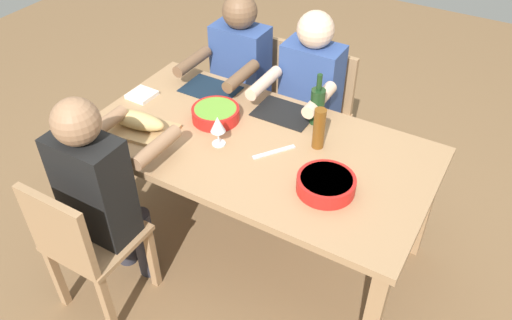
# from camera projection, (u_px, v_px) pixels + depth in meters

# --- Properties ---
(ground_plane) EXTENTS (8.00, 8.00, 0.00)m
(ground_plane) POSITION_uv_depth(u_px,v_px,m) (256.00, 241.00, 3.05)
(ground_plane) COLOR brown
(dining_table) EXTENTS (1.78, 0.94, 0.74)m
(dining_table) POSITION_uv_depth(u_px,v_px,m) (256.00, 156.00, 2.64)
(dining_table) COLOR #A87F56
(dining_table) RESTS_ON ground_plane
(chair_near_center) EXTENTS (0.40, 0.40, 0.85)m
(chair_near_center) POSITION_uv_depth(u_px,v_px,m) (318.00, 110.00, 3.27)
(chair_near_center) COLOR #A87F56
(chair_near_center) RESTS_ON ground_plane
(diner_near_center) EXTENTS (0.41, 0.53, 1.20)m
(diner_near_center) POSITION_uv_depth(u_px,v_px,m) (308.00, 95.00, 3.02)
(diner_near_center) COLOR #2D2D38
(diner_near_center) RESTS_ON ground_plane
(chair_near_right) EXTENTS (0.40, 0.40, 0.85)m
(chair_near_right) POSITION_uv_depth(u_px,v_px,m) (252.00, 90.00, 3.46)
(chair_near_right) COLOR #A87F56
(chair_near_right) RESTS_ON ground_plane
(diner_near_right) EXTENTS (0.41, 0.53, 1.20)m
(diner_near_right) POSITION_uv_depth(u_px,v_px,m) (238.00, 74.00, 3.21)
(diner_near_right) COLOR #2D2D38
(diner_near_right) RESTS_ON ground_plane
(chair_far_right) EXTENTS (0.40, 0.40, 0.85)m
(chair_far_right) POSITION_uv_depth(u_px,v_px,m) (83.00, 243.00, 2.41)
(chair_far_right) COLOR #A87F56
(chair_far_right) RESTS_ON ground_plane
(diner_far_right) EXTENTS (0.41, 0.53, 1.20)m
(diner_far_right) POSITION_uv_depth(u_px,v_px,m) (101.00, 186.00, 2.39)
(diner_far_right) COLOR #2D2D38
(diner_far_right) RESTS_ON ground_plane
(serving_bowl_greens) EXTENTS (0.27, 0.27, 0.07)m
(serving_bowl_greens) POSITION_uv_depth(u_px,v_px,m) (326.00, 183.00, 2.29)
(serving_bowl_greens) COLOR red
(serving_bowl_greens) RESTS_ON dining_table
(serving_bowl_salad) EXTENTS (0.26, 0.26, 0.07)m
(serving_bowl_salad) POSITION_uv_depth(u_px,v_px,m) (216.00, 113.00, 2.72)
(serving_bowl_salad) COLOR red
(serving_bowl_salad) RESTS_ON dining_table
(cutting_board) EXTENTS (0.43, 0.27, 0.02)m
(cutting_board) POSITION_uv_depth(u_px,v_px,m) (138.00, 129.00, 2.66)
(cutting_board) COLOR tan
(cutting_board) RESTS_ON dining_table
(bread_loaf) EXTENTS (0.33, 0.15, 0.09)m
(bread_loaf) POSITION_uv_depth(u_px,v_px,m) (137.00, 120.00, 2.63)
(bread_loaf) COLOR tan
(bread_loaf) RESTS_ON cutting_board
(wine_bottle) EXTENTS (0.08, 0.08, 0.29)m
(wine_bottle) POSITION_uv_depth(u_px,v_px,m) (317.00, 105.00, 2.66)
(wine_bottle) COLOR #193819
(wine_bottle) RESTS_ON dining_table
(beer_bottle) EXTENTS (0.06, 0.06, 0.22)m
(beer_bottle) POSITION_uv_depth(u_px,v_px,m) (319.00, 129.00, 2.49)
(beer_bottle) COLOR brown
(beer_bottle) RESTS_ON dining_table
(wine_glass) EXTENTS (0.08, 0.08, 0.17)m
(wine_glass) POSITION_uv_depth(u_px,v_px,m) (218.00, 125.00, 2.50)
(wine_glass) COLOR silver
(wine_glass) RESTS_ON dining_table
(placemat_near_center) EXTENTS (0.32, 0.23, 0.01)m
(placemat_near_center) POSITION_uv_depth(u_px,v_px,m) (284.00, 113.00, 2.79)
(placemat_near_center) COLOR black
(placemat_near_center) RESTS_ON dining_table
(placemat_near_right) EXTENTS (0.32, 0.23, 0.01)m
(placemat_near_right) POSITION_uv_depth(u_px,v_px,m) (211.00, 89.00, 2.98)
(placemat_near_right) COLOR #142333
(placemat_near_right) RESTS_ON dining_table
(carving_knife) EXTENTS (0.15, 0.20, 0.01)m
(carving_knife) POSITION_uv_depth(u_px,v_px,m) (274.00, 152.00, 2.52)
(carving_knife) COLOR silver
(carving_knife) RESTS_ON dining_table
(napkin_stack) EXTENTS (0.14, 0.14, 0.02)m
(napkin_stack) POSITION_uv_depth(u_px,v_px,m) (142.00, 95.00, 2.91)
(napkin_stack) COLOR white
(napkin_stack) RESTS_ON dining_table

